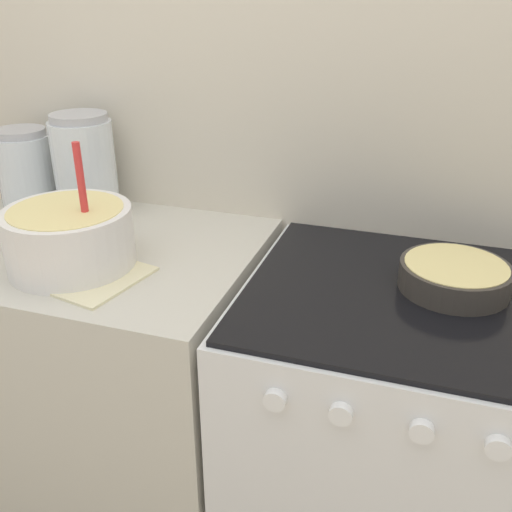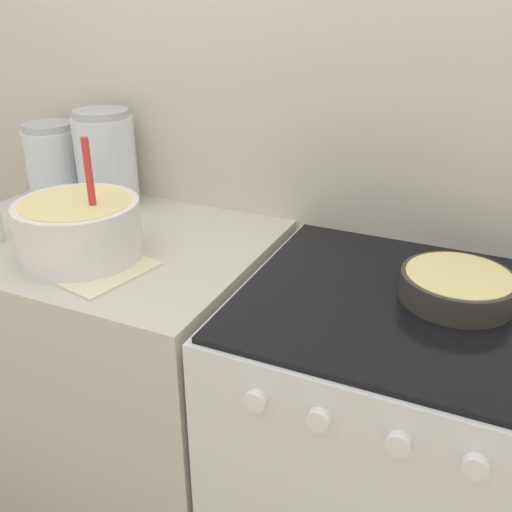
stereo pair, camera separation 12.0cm
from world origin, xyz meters
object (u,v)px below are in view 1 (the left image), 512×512
at_px(mixing_bowl, 69,234).
at_px(storage_jar_middle, 86,171).
at_px(baking_pan, 455,276).
at_px(storage_jar_left, 27,173).
at_px(stove, 382,456).

xyz_separation_m(mixing_bowl, storage_jar_middle, (-0.16, 0.31, 0.04)).
distance_m(baking_pan, storage_jar_left, 1.17).
xyz_separation_m(mixing_bowl, storage_jar_left, (-0.35, 0.31, 0.01)).
height_order(baking_pan, storage_jar_middle, storage_jar_middle).
bearing_deg(storage_jar_left, mixing_bowl, -41.43).
bearing_deg(storage_jar_left, baking_pan, -7.75).
bearing_deg(stove, mixing_bowl, -171.28).
bearing_deg(storage_jar_left, stove, -10.79).
height_order(mixing_bowl, baking_pan, mixing_bowl).
distance_m(baking_pan, storage_jar_middle, 0.98).
bearing_deg(mixing_bowl, baking_pan, 10.79).
height_order(storage_jar_left, storage_jar_middle, storage_jar_middle).
distance_m(stove, mixing_bowl, 0.89).
distance_m(stove, storage_jar_middle, 1.05).
height_order(stove, storage_jar_left, storage_jar_left).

